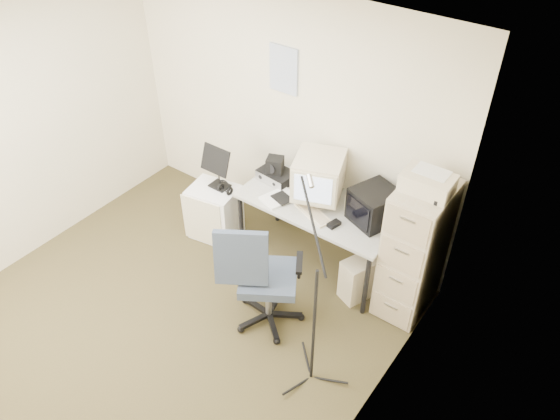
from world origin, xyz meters
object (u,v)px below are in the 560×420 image
Objects in this scene: desk at (317,234)px; side_cart at (215,212)px; filing_cabinet at (414,251)px; office_chair at (268,276)px.

side_cart is (-1.08, -0.26, -0.07)m from desk.
filing_cabinet is at bearing 1.81° from desk.
desk is 1.40× the size of office_chair.
office_chair reaches higher than desk.
filing_cabinet is 0.87× the size of desk.
filing_cabinet is 0.99m from desk.
side_cart is at bearing -171.82° from filing_cabinet.
desk is at bearing 61.57° from office_chair.
office_chair is (0.06, -0.86, 0.17)m from desk.
desk is at bearing -178.19° from filing_cabinet.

